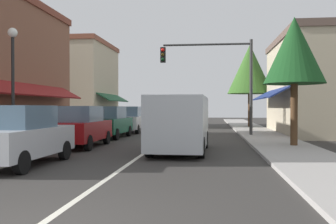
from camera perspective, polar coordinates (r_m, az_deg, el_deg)
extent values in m
plane|color=#33302D|center=(22.85, 0.36, -3.58)|extent=(80.00, 80.00, 0.00)
cube|color=gray|center=(24.07, -12.79, -3.24)|extent=(2.60, 56.00, 0.12)
cube|color=#A39E99|center=(22.92, 14.19, -3.44)|extent=(2.60, 56.00, 0.12)
cube|color=silver|center=(22.85, 0.36, -3.58)|extent=(0.14, 52.00, 0.01)
cube|color=slate|center=(19.09, -22.67, -0.28)|extent=(0.08, 10.64, 1.80)
cube|color=maroon|center=(18.82, -21.06, 3.37)|extent=(1.27, 11.76, 0.73)
cube|color=slate|center=(22.09, -18.75, 9.48)|extent=(0.08, 1.10, 1.30)
cube|color=#BCAD8E|center=(25.53, 21.38, 3.38)|extent=(4.35, 10.00, 5.85)
cube|color=brown|center=(25.87, 21.41, 10.31)|extent=(4.55, 10.20, 0.40)
cube|color=slate|center=(25.05, 16.68, -0.03)|extent=(0.08, 7.60, 1.80)
cube|color=navy|center=(24.96, 15.31, 2.73)|extent=(1.27, 8.40, 0.73)
cube|color=slate|center=(23.02, 17.67, 6.91)|extent=(0.08, 1.10, 1.30)
cube|color=slate|center=(27.33, 15.89, 5.93)|extent=(0.08, 1.10, 1.30)
cube|color=#BCAD8E|center=(34.69, -12.92, 3.79)|extent=(4.58, 8.00, 7.17)
cube|color=brown|center=(35.10, -12.94, 9.98)|extent=(4.78, 8.20, 0.40)
cube|color=slate|center=(33.96, -9.36, 0.18)|extent=(0.08, 6.08, 1.80)
cube|color=#194C2D|center=(33.81, -8.37, 2.21)|extent=(1.27, 6.72, 0.73)
cube|color=slate|center=(32.46, -10.24, 6.81)|extent=(0.08, 1.10, 1.30)
cube|color=slate|center=(35.82, -8.60, 6.24)|extent=(0.08, 1.10, 1.30)
cube|color=#B7BABF|center=(11.76, -21.72, -4.23)|extent=(1.77, 4.12, 0.80)
cube|color=slate|center=(11.63, -21.98, -0.68)|extent=(1.55, 2.02, 0.66)
cylinder|color=black|center=(13.36, -21.86, -5.37)|extent=(0.21, 0.62, 0.62)
cylinder|color=black|center=(12.66, -15.57, -5.67)|extent=(0.21, 0.62, 0.62)
cylinder|color=black|center=(10.24, -21.52, -7.21)|extent=(0.21, 0.62, 0.62)
cube|color=maroon|center=(16.52, -13.27, -2.79)|extent=(1.76, 4.11, 0.80)
cube|color=slate|center=(16.39, -13.39, -0.26)|extent=(1.54, 2.01, 0.66)
cylinder|color=black|center=(18.08, -14.21, -3.76)|extent=(0.21, 0.62, 0.62)
cylinder|color=black|center=(17.60, -9.36, -3.87)|extent=(0.21, 0.62, 0.62)
cylinder|color=black|center=(15.58, -17.68, -4.49)|extent=(0.21, 0.62, 0.62)
cylinder|color=black|center=(15.02, -12.12, -4.66)|extent=(0.21, 0.62, 0.62)
cube|color=#0F4C33|center=(21.10, -9.00, -2.02)|extent=(1.84, 4.15, 0.80)
cube|color=slate|center=(20.98, -9.09, -0.04)|extent=(1.58, 2.04, 0.66)
cylinder|color=black|center=(22.65, -9.90, -2.85)|extent=(0.22, 0.63, 0.62)
cylinder|color=black|center=(22.21, -6.01, -2.91)|extent=(0.22, 0.63, 0.62)
cylinder|color=black|center=(20.10, -12.30, -3.30)|extent=(0.22, 0.63, 0.62)
cylinder|color=black|center=(19.60, -7.96, -3.40)|extent=(0.22, 0.63, 0.62)
cube|color=silver|center=(25.44, -5.96, -1.55)|extent=(1.84, 4.15, 0.80)
cube|color=slate|center=(25.32, -6.01, 0.09)|extent=(1.58, 2.04, 0.66)
cylinder|color=black|center=(26.94, -7.07, -2.28)|extent=(0.22, 0.63, 0.62)
cylinder|color=black|center=(26.65, -3.74, -2.30)|extent=(0.22, 0.63, 0.62)
cylinder|color=black|center=(24.30, -8.40, -2.60)|extent=(0.22, 0.63, 0.62)
cylinder|color=black|center=(23.98, -4.71, -2.64)|extent=(0.22, 0.63, 0.62)
cube|color=navy|center=(31.07, -3.86, -1.14)|extent=(1.75, 4.11, 0.80)
cube|color=slate|center=(30.96, -3.89, 0.21)|extent=(1.53, 2.01, 0.66)
cylinder|color=black|center=(32.56, -4.81, -1.76)|extent=(0.20, 0.62, 0.62)
cylinder|color=black|center=(32.30, -2.05, -1.77)|extent=(0.20, 0.62, 0.62)
cylinder|color=black|center=(29.91, -5.80, -1.98)|extent=(0.20, 0.62, 0.62)
cylinder|color=black|center=(29.63, -2.80, -2.00)|extent=(0.20, 0.62, 0.62)
cube|color=#B2B7BC|center=(14.18, 1.87, -1.49)|extent=(2.09, 5.05, 1.90)
cube|color=slate|center=(16.56, 2.77, 0.31)|extent=(1.73, 0.32, 0.84)
cube|color=black|center=(16.78, 2.82, -3.50)|extent=(1.87, 0.25, 0.24)
cylinder|color=black|center=(15.88, -0.70, -4.17)|extent=(0.26, 0.73, 0.72)
cylinder|color=black|center=(15.71, 5.69, -4.23)|extent=(0.26, 0.73, 0.72)
cylinder|color=black|center=(12.84, -2.82, -5.34)|extent=(0.26, 0.73, 0.72)
cylinder|color=black|center=(12.62, 5.10, -5.44)|extent=(0.26, 0.73, 0.72)
cylinder|color=#333333|center=(22.27, 12.61, 3.60)|extent=(0.18, 0.18, 5.68)
cylinder|color=#333333|center=(22.43, 5.95, 10.25)|extent=(5.16, 0.12, 0.12)
cube|color=black|center=(22.34, -0.77, 8.74)|extent=(0.30, 0.24, 0.90)
sphere|color=red|center=(22.25, -0.81, 9.50)|extent=(0.20, 0.20, 0.20)
sphere|color=#3D2D0C|center=(22.21, -0.81, 8.78)|extent=(0.20, 0.20, 0.20)
sphere|color=#0C3316|center=(22.17, -0.81, 8.07)|extent=(0.20, 0.20, 0.20)
cylinder|color=black|center=(15.29, -22.66, 2.42)|extent=(0.12, 0.12, 4.37)
sphere|color=white|center=(15.54, -22.70, 11.16)|extent=(0.36, 0.36, 0.36)
cylinder|color=#4C331E|center=(16.52, 18.75, 0.09)|extent=(0.30, 0.30, 3.09)
cone|color=#19471E|center=(16.69, 18.78, 8.95)|extent=(2.56, 2.56, 2.82)
cylinder|color=#4C331E|center=(31.54, 12.42, 0.68)|extent=(0.30, 0.30, 3.41)
cone|color=#386626|center=(31.70, 12.44, 6.44)|extent=(3.70, 3.70, 4.07)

